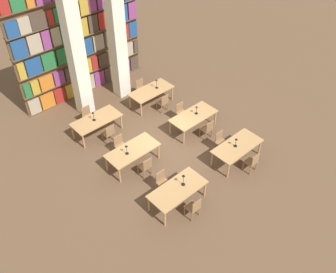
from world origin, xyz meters
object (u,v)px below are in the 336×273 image
at_px(chair_6, 207,129).
at_px(chair_10, 163,102).
at_px(pillar_center, 117,35).
at_px(desk_lamp_5, 157,82).
at_px(chair_0, 194,207).
at_px(chair_2, 252,162).
at_px(chair_3, 221,141).
at_px(reading_table_2, 133,151).
at_px(chair_7, 181,112).
at_px(chair_1, 163,181).
at_px(reading_table_4, 96,121).
at_px(chair_8, 109,133).
at_px(reading_table_3, 193,117).
at_px(chair_5, 120,145).
at_px(reading_table_0, 178,190).
at_px(chair_4, 146,166).
at_px(desk_lamp_2, 126,148).
at_px(reading_table_5, 151,92).
at_px(reading_table_1, 237,147).
at_px(desk_lamp_3, 197,109).
at_px(chair_11, 141,88).
at_px(desk_lamp_4, 93,115).
at_px(desk_lamp_1, 236,141).
at_px(pillar_left, 75,51).
at_px(desk_lamp_0, 183,178).

relative_size(chair_6, chair_10, 1.00).
relative_size(pillar_center, desk_lamp_5, 12.86).
xyz_separation_m(chair_0, chair_2, (3.11, 0.04, 0.00)).
xyz_separation_m(chair_3, chair_10, (0.05, 3.48, 0.00)).
relative_size(reading_table_2, chair_7, 2.32).
distance_m(chair_1, reading_table_4, 4.19).
relative_size(chair_0, chair_10, 1.00).
xyz_separation_m(chair_3, chair_8, (-2.97, 3.38, 0.00)).
height_order(chair_2, chair_8, same).
height_order(reading_table_3, chair_10, chair_10).
height_order(reading_table_2, chair_5, chair_5).
relative_size(reading_table_0, chair_1, 2.32).
height_order(chair_4, chair_7, same).
distance_m(chair_1, desk_lamp_2, 1.82).
relative_size(chair_1, reading_table_5, 0.43).
bearing_deg(reading_table_2, pillar_center, 58.09).
height_order(reading_table_1, desk_lamp_3, desk_lamp_3).
height_order(chair_10, chair_11, same).
bearing_deg(desk_lamp_4, chair_3, -53.23).
relative_size(chair_2, chair_3, 1.00).
bearing_deg(chair_1, chair_0, 90.00).
xyz_separation_m(reading_table_0, chair_6, (3.28, 1.69, -0.20)).
bearing_deg(chair_5, chair_6, 153.55).
relative_size(reading_table_0, desk_lamp_4, 4.75).
xyz_separation_m(desk_lamp_1, desk_lamp_2, (-3.27, 2.42, 0.02)).
bearing_deg(chair_8, chair_4, -92.19).
distance_m(desk_lamp_1, reading_table_4, 5.73).
xyz_separation_m(reading_table_1, reading_table_2, (-3.08, 2.49, 0.00)).
bearing_deg(chair_2, desk_lamp_2, 135.87).
xyz_separation_m(pillar_left, reading_table_5, (2.55, -1.60, -2.33)).
bearing_deg(desk_lamp_4, reading_table_5, 1.60).
height_order(chair_5, chair_8, same).
relative_size(reading_table_4, chair_8, 2.32).
bearing_deg(reading_table_0, desk_lamp_1, 1.31).
height_order(pillar_center, chair_0, pillar_center).
distance_m(pillar_center, desk_lamp_2, 5.42).
bearing_deg(desk_lamp_2, reading_table_0, -85.13).
distance_m(reading_table_3, chair_6, 0.80).
relative_size(chair_0, desk_lamp_1, 2.21).
xyz_separation_m(pillar_left, chair_1, (-0.58, -5.89, -2.53)).
xyz_separation_m(reading_table_3, desk_lamp_3, (0.17, 0.01, 0.33)).
xyz_separation_m(chair_0, chair_1, (0.00, 1.54, 0.00)).
bearing_deg(chair_1, desk_lamp_1, 167.11).
bearing_deg(desk_lamp_1, chair_3, 85.97).
bearing_deg(desk_lamp_3, reading_table_2, 179.02).
height_order(desk_lamp_0, chair_2, desk_lamp_0).
bearing_deg(chair_8, chair_5, -95.94).
bearing_deg(reading_table_2, chair_3, -29.40).
xyz_separation_m(chair_8, chair_10, (3.02, 0.10, 0.00)).
xyz_separation_m(reading_table_2, reading_table_5, (3.07, 2.53, 0.00)).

